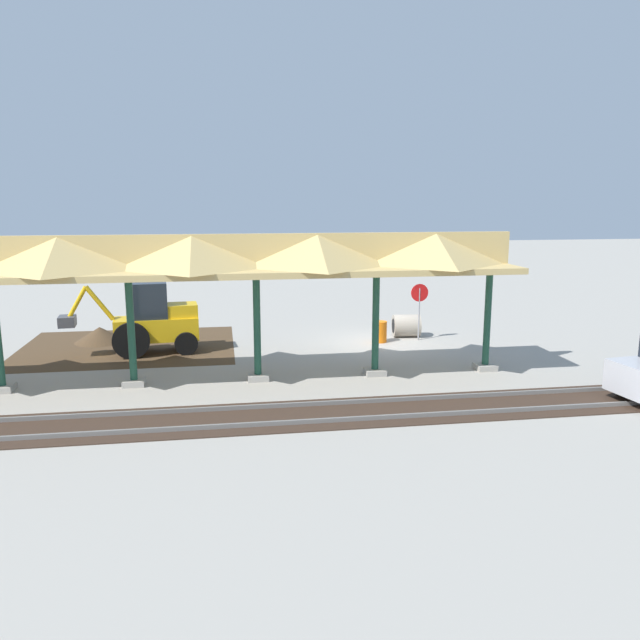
% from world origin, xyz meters
% --- Properties ---
extents(ground_plane, '(120.00, 120.00, 0.00)m').
position_xyz_m(ground_plane, '(0.00, 0.00, 0.00)').
color(ground_plane, '#9E998E').
extents(dirt_work_zone, '(8.59, 7.00, 0.01)m').
position_xyz_m(dirt_work_zone, '(10.39, -0.79, 0.00)').
color(dirt_work_zone, '#4C3823').
rests_on(dirt_work_zone, ground).
extents(platform_canopy, '(21.45, 3.20, 4.90)m').
position_xyz_m(platform_canopy, '(7.41, 4.77, 4.18)').
color(platform_canopy, '#9E998E').
rests_on(platform_canopy, ground).
extents(rail_tracks, '(60.00, 2.58, 0.15)m').
position_xyz_m(rail_tracks, '(0.00, 8.52, 0.03)').
color(rail_tracks, slate).
rests_on(rail_tracks, ground).
extents(stop_sign, '(0.76, 0.06, 2.45)m').
position_xyz_m(stop_sign, '(-1.81, -0.13, 1.77)').
color(stop_sign, gray).
rests_on(stop_sign, ground).
extents(backhoe, '(5.25, 1.98, 2.82)m').
position_xyz_m(backhoe, '(9.24, 0.37, 1.27)').
color(backhoe, '#EAB214').
rests_on(backhoe, ground).
extents(dirt_mound, '(4.25, 4.25, 1.29)m').
position_xyz_m(dirt_mound, '(11.69, -1.94, 0.00)').
color(dirt_mound, '#4C3823').
rests_on(dirt_mound, ground).
extents(concrete_pipe, '(1.25, 1.10, 0.99)m').
position_xyz_m(concrete_pipe, '(-1.49, -0.88, 0.50)').
color(concrete_pipe, '#9E9384').
rests_on(concrete_pipe, ground).
extents(traffic_barrel, '(0.56, 0.56, 0.90)m').
position_xyz_m(traffic_barrel, '(-0.08, -0.02, 0.45)').
color(traffic_barrel, orange).
rests_on(traffic_barrel, ground).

